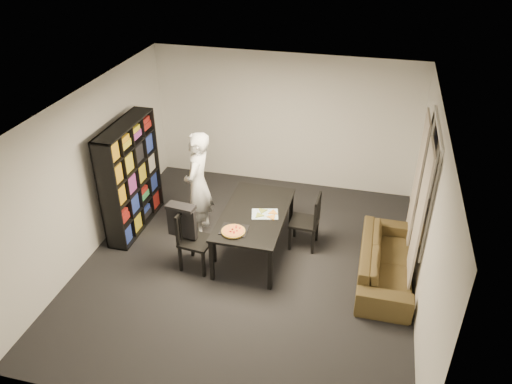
% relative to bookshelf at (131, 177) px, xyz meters
% --- Properties ---
extents(room, '(5.01, 5.51, 2.61)m').
position_rel_bookshelf_xyz_m(room, '(2.16, -0.60, 0.35)').
color(room, black).
rests_on(room, ground).
extents(window_pane, '(0.02, 1.40, 1.60)m').
position_rel_bookshelf_xyz_m(window_pane, '(4.64, -0.00, 0.55)').
color(window_pane, black).
rests_on(window_pane, room).
extents(window_frame, '(0.03, 1.52, 1.72)m').
position_rel_bookshelf_xyz_m(window_frame, '(4.64, -0.00, 0.55)').
color(window_frame, white).
rests_on(window_frame, room).
extents(curtain_left, '(0.03, 0.70, 2.25)m').
position_rel_bookshelf_xyz_m(curtain_left, '(4.56, -0.52, 0.20)').
color(curtain_left, beige).
rests_on(curtain_left, room).
extents(curtain_right, '(0.03, 0.70, 2.25)m').
position_rel_bookshelf_xyz_m(curtain_right, '(4.56, 0.52, 0.20)').
color(curtain_right, beige).
rests_on(curtain_right, room).
extents(bookshelf, '(0.35, 1.50, 1.90)m').
position_rel_bookshelf_xyz_m(bookshelf, '(0.00, 0.00, 0.00)').
color(bookshelf, black).
rests_on(bookshelf, room).
extents(dining_table, '(0.98, 1.76, 0.73)m').
position_rel_bookshelf_xyz_m(dining_table, '(2.17, -0.22, -0.28)').
color(dining_table, black).
rests_on(dining_table, room).
extents(chair_left, '(0.51, 0.51, 0.98)m').
position_rel_bookshelf_xyz_m(chair_left, '(1.33, -0.80, -0.39)').
color(chair_left, black).
rests_on(chair_left, room).
extents(chair_right, '(0.45, 0.45, 0.95)m').
position_rel_bookshelf_xyz_m(chair_right, '(3.00, 0.12, -0.41)').
color(chair_right, black).
rests_on(chair_right, room).
extents(draped_jacket, '(0.46, 0.24, 0.54)m').
position_rel_bookshelf_xyz_m(draped_jacket, '(1.20, -0.78, -0.14)').
color(draped_jacket, black).
rests_on(draped_jacket, chair_left).
extents(person, '(0.47, 0.69, 1.84)m').
position_rel_bookshelf_xyz_m(person, '(1.15, 0.08, -0.03)').
color(person, white).
rests_on(person, room).
extents(baking_tray, '(0.41, 0.33, 0.01)m').
position_rel_bookshelf_xyz_m(baking_tray, '(2.00, -0.75, -0.21)').
color(baking_tray, black).
rests_on(baking_tray, dining_table).
extents(pepperoni_pizza, '(0.35, 0.35, 0.03)m').
position_rel_bookshelf_xyz_m(pepperoni_pizza, '(2.01, -0.82, -0.19)').
color(pepperoni_pizza, '#A68030').
rests_on(pepperoni_pizza, dining_table).
extents(kitchen_towel, '(0.46, 0.39, 0.01)m').
position_rel_bookshelf_xyz_m(kitchen_towel, '(2.34, -0.23, -0.21)').
color(kitchen_towel, white).
rests_on(kitchen_towel, dining_table).
extents(pizza_slices, '(0.41, 0.36, 0.01)m').
position_rel_bookshelf_xyz_m(pizza_slices, '(2.37, -0.23, -0.20)').
color(pizza_slices, gold).
rests_on(pizza_slices, dining_table).
extents(sofa, '(0.77, 1.96, 0.57)m').
position_rel_bookshelf_xyz_m(sofa, '(4.23, -0.36, -0.66)').
color(sofa, '#433A1B').
rests_on(sofa, room).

